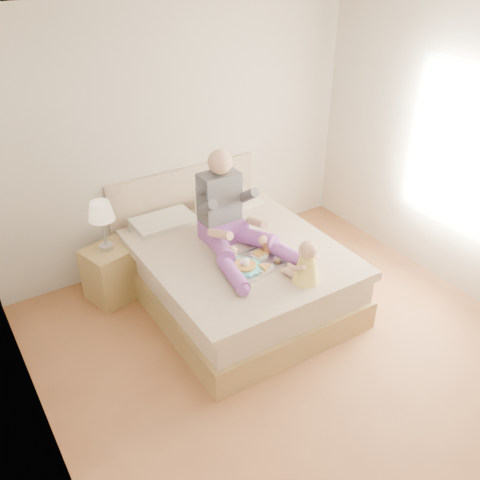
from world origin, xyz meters
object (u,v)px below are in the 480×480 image
nightstand (111,273)px  adult (231,220)px  baby (306,265)px  bed (232,268)px  tray (254,262)px

nightstand → adult: bearing=-47.6°
adult → baby: (0.23, -0.83, -0.11)m
adult → bed: bearing=46.5°
tray → baby: baby is taller
tray → baby: 0.51m
nightstand → tray: (0.97, -1.03, 0.37)m
nightstand → baby: 1.96m
nightstand → adult: (0.98, -0.63, 0.60)m
bed → nightstand: size_ratio=3.97×
bed → adult: (-0.03, -0.03, 0.56)m
bed → baby: bed is taller
bed → adult: 0.56m
nightstand → baby: size_ratio=1.42×
bed → nightstand: 1.18m
adult → tray: adult is taller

